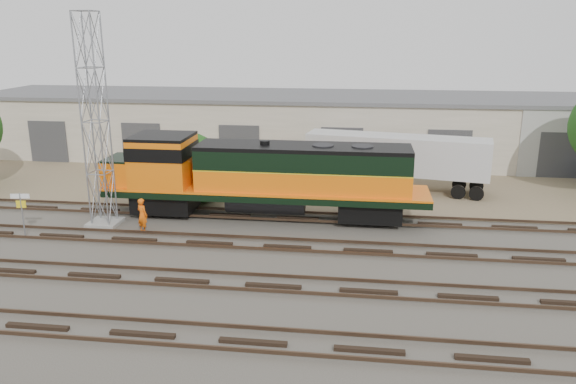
# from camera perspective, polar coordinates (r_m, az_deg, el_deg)

# --- Properties ---
(ground) EXTENTS (140.00, 140.00, 0.00)m
(ground) POSITION_cam_1_polar(r_m,az_deg,el_deg) (26.81, -0.50, -6.90)
(ground) COLOR #47423A
(ground) RESTS_ON ground
(dirt_strip) EXTENTS (80.00, 16.00, 0.02)m
(dirt_strip) POSITION_cam_1_polar(r_m,az_deg,el_deg) (40.94, 2.44, 1.26)
(dirt_strip) COLOR #726047
(dirt_strip) RESTS_ON ground
(tracks) EXTENTS (80.00, 20.40, 0.28)m
(tracks) POSITION_cam_1_polar(r_m,az_deg,el_deg) (24.07, -1.51, -9.49)
(tracks) COLOR black
(tracks) RESTS_ON ground
(warehouse) EXTENTS (58.40, 10.40, 5.30)m
(warehouse) POSITION_cam_1_polar(r_m,az_deg,el_deg) (48.17, 3.40, 6.71)
(warehouse) COLOR beige
(warehouse) RESTS_ON ground
(locomotive) EXTENTS (18.55, 3.25, 4.46)m
(locomotive) POSITION_cam_1_polar(r_m,az_deg,el_deg) (31.96, -2.91, 1.69)
(locomotive) COLOR black
(locomotive) RESTS_ON tracks
(signal_tower) EXTENTS (1.69, 1.69, 11.43)m
(signal_tower) POSITION_cam_1_polar(r_m,az_deg,el_deg) (31.86, -18.94, 6.36)
(signal_tower) COLOR gray
(signal_tower) RESTS_ON ground
(sign_post) EXTENTS (0.98, 0.18, 2.41)m
(sign_post) POSITION_cam_1_polar(r_m,az_deg,el_deg) (32.23, -25.46, -1.34)
(sign_post) COLOR gray
(sign_post) RESTS_ON ground
(worker) EXTENTS (0.82, 0.73, 1.89)m
(worker) POSITION_cam_1_polar(r_m,az_deg,el_deg) (31.08, -14.58, -2.30)
(worker) COLOR #F35F0D
(worker) RESTS_ON ground
(semi_trailer) EXTENTS (12.33, 4.56, 3.72)m
(semi_trailer) POSITION_cam_1_polar(r_m,az_deg,el_deg) (38.50, 11.38, 3.57)
(semi_trailer) COLOR silver
(semi_trailer) RESTS_ON ground
(tree_mid) EXTENTS (4.77, 4.54, 4.54)m
(tree_mid) POSITION_cam_1_polar(r_m,az_deg,el_deg) (36.37, -9.79, 2.19)
(tree_mid) COLOR #382619
(tree_mid) RESTS_ON ground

